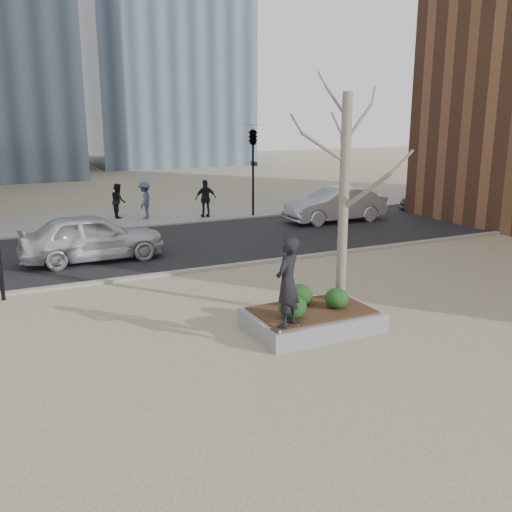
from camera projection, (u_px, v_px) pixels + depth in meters
name	position (u px, v px, depth m)	size (l,w,h in m)	color
ground	(275.00, 336.00, 13.19)	(120.00, 120.00, 0.00)	tan
street	(153.00, 247.00, 21.90)	(60.00, 8.00, 0.02)	black
far_sidewalk	(113.00, 218.00, 28.00)	(60.00, 6.00, 0.02)	gray
planter	(312.00, 320.00, 13.56)	(3.00, 2.00, 0.45)	gray
planter_mulch	(312.00, 310.00, 13.50)	(2.70, 1.70, 0.04)	#382314
sycamore_tree	(345.00, 166.00, 13.38)	(2.80, 2.80, 6.60)	gray
shrub_left	(293.00, 307.00, 12.84)	(0.64, 0.64, 0.55)	black
shrub_middle	(300.00, 295.00, 13.73)	(0.61, 0.61, 0.52)	#173C13
shrub_right	(337.00, 298.00, 13.55)	(0.57, 0.57, 0.48)	#163912
skateboard	(287.00, 327.00, 12.37)	(0.78, 0.20, 0.07)	black
skateboarder	(287.00, 282.00, 12.12)	(0.72, 0.47, 1.96)	black
police_car	(92.00, 237.00, 19.69)	(1.96, 4.88, 1.66)	silver
car_silver	(335.00, 205.00, 26.87)	(1.70, 4.87, 1.60)	#A9ABB2
car_third	(437.00, 197.00, 30.56)	(1.76, 4.32, 1.25)	slate
pedestrian_a	(118.00, 201.00, 27.84)	(0.82, 0.64, 1.68)	black
pedestrian_b	(145.00, 200.00, 27.57)	(1.16, 0.67, 1.80)	#3A4869
pedestrian_c	(206.00, 199.00, 27.98)	(1.08, 0.45, 1.84)	black
traffic_light_far	(253.00, 171.00, 28.14)	(0.60, 2.48, 4.50)	black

